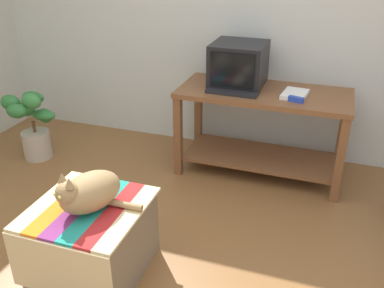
# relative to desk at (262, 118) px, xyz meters

# --- Properties ---
(back_wall) EXTENTS (8.00, 0.10, 2.60)m
(back_wall) POSITION_rel_desk_xyz_m (-0.27, 0.45, 0.81)
(back_wall) COLOR silver
(back_wall) RESTS_ON ground_plane
(desk) EXTENTS (1.34, 0.61, 0.72)m
(desk) POSITION_rel_desk_xyz_m (0.00, 0.00, 0.00)
(desk) COLOR brown
(desk) RESTS_ON ground_plane
(tv_monitor) EXTENTS (0.42, 0.43, 0.34)m
(tv_monitor) POSITION_rel_desk_xyz_m (-0.23, 0.09, 0.39)
(tv_monitor) COLOR black
(tv_monitor) RESTS_ON desk
(keyboard) EXTENTS (0.40, 0.16, 0.02)m
(keyboard) POSITION_rel_desk_xyz_m (-0.22, -0.13, 0.24)
(keyboard) COLOR black
(keyboard) RESTS_ON desk
(book) EXTENTS (0.20, 0.27, 0.03)m
(book) POSITION_rel_desk_xyz_m (0.24, -0.05, 0.24)
(book) COLOR white
(book) RESTS_ON desk
(ottoman_with_blanket) EXTENTS (0.61, 0.64, 0.45)m
(ottoman_with_blanket) POSITION_rel_desk_xyz_m (-0.70, -1.50, -0.26)
(ottoman_with_blanket) COLOR #7A664C
(ottoman_with_blanket) RESTS_ON ground_plane
(cat) EXTENTS (0.45, 0.43, 0.27)m
(cat) POSITION_rel_desk_xyz_m (-0.67, -1.51, 0.08)
(cat) COLOR #9E7A4C
(cat) RESTS_ON ottoman_with_blanket
(potted_plant) EXTENTS (0.43, 0.35, 0.63)m
(potted_plant) POSITION_rel_desk_xyz_m (-1.93, -0.40, -0.16)
(potted_plant) COLOR #B7A893
(potted_plant) RESTS_ON ground_plane
(stapler) EXTENTS (0.12, 0.06, 0.04)m
(stapler) POSITION_rel_desk_xyz_m (0.26, -0.17, 0.25)
(stapler) COLOR #2342B7
(stapler) RESTS_ON desk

